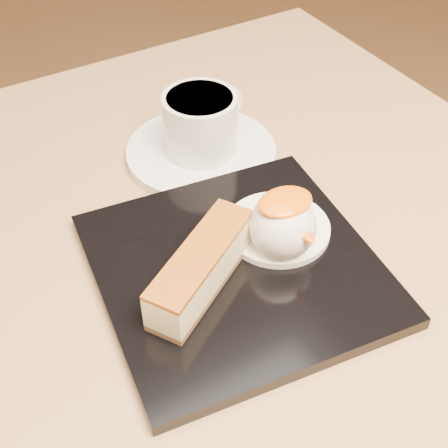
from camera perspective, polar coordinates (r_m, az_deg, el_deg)
table at (r=0.62m, az=-3.29°, el=-17.12°), size 0.80×0.80×0.72m
dessert_plate at (r=0.51m, az=1.14°, el=-4.09°), size 0.25×0.25×0.01m
cheesecake at (r=0.48m, az=-2.08°, el=-4.02°), size 0.12×0.09×0.04m
cream_smear at (r=0.53m, az=4.89°, el=-0.39°), size 0.09×0.09×0.01m
ice_cream_scoop at (r=0.50m, az=5.39°, el=-0.19°), size 0.05×0.05×0.05m
mango_sauce at (r=0.49m, az=5.63°, el=2.02°), size 0.05×0.04×0.01m
mint_sprig at (r=0.53m, az=0.84°, el=0.37°), size 0.03×0.02×0.00m
saucer at (r=0.63m, az=-2.10°, el=6.57°), size 0.15×0.15×0.01m
coffee_cup at (r=0.61m, az=-2.06°, el=9.33°), size 0.10×0.07×0.06m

